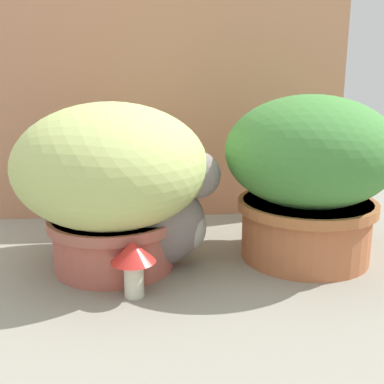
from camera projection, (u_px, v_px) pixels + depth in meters
ground_plane at (139, 274)px, 1.09m from camera, size 6.00×6.00×0.00m
cardboard_backdrop at (160, 73)px, 1.45m from camera, size 1.16×0.03×0.91m
grass_planter at (112, 179)px, 1.09m from camera, size 0.45×0.45×0.39m
leafy_planter at (309, 172)px, 1.15m from camera, size 0.41×0.41×0.41m
cat at (158, 218)px, 1.12m from camera, size 0.38×0.18×0.32m
mushroom_ornament_red at (133, 258)px, 0.97m from camera, size 0.09×0.09×0.12m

